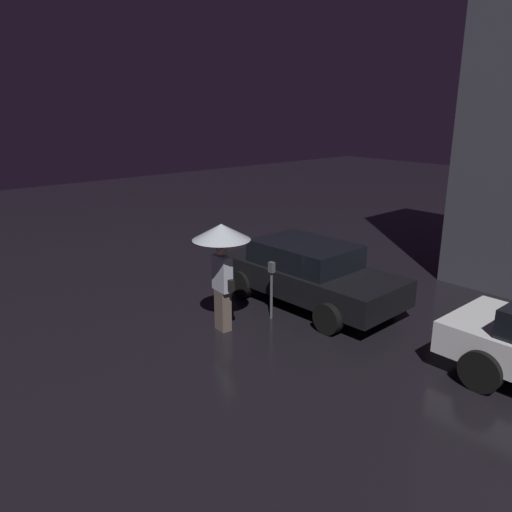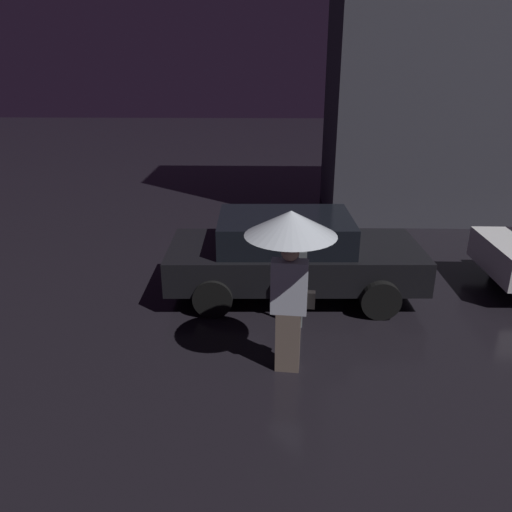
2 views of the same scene
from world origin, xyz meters
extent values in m
cube|color=#3D3D47|center=(-2.94, 6.50, 4.97)|extent=(8.13, 3.00, 9.94)
cube|color=black|center=(-8.11, 1.30, 0.61)|extent=(4.34, 1.91, 0.58)
cube|color=black|center=(-8.28, 1.30, 1.15)|extent=(2.27, 1.64, 0.51)
cylinder|color=black|center=(-6.78, 2.20, 0.32)|extent=(0.64, 0.22, 0.64)
cylinder|color=black|center=(-6.78, 0.40, 0.32)|extent=(0.64, 0.22, 0.64)
cylinder|color=black|center=(-9.44, 2.20, 0.32)|extent=(0.64, 0.22, 0.64)
cylinder|color=black|center=(-9.44, 0.40, 0.32)|extent=(0.64, 0.22, 0.64)
cylinder|color=black|center=(-3.82, 2.42, 0.34)|extent=(0.69, 0.22, 0.69)
cube|color=#66564C|center=(-8.30, -1.04, 0.42)|extent=(0.34, 0.24, 0.85)
cube|color=#B2B7C6|center=(-8.30, -1.04, 1.20)|extent=(0.48, 0.26, 0.71)
sphere|color=tan|center=(-8.30, -1.04, 1.67)|extent=(0.23, 0.23, 0.23)
cylinder|color=black|center=(-8.30, -1.04, 1.47)|extent=(0.02, 0.02, 0.82)
cone|color=silver|center=(-8.30, -1.04, 2.04)|extent=(1.13, 1.13, 0.31)
cube|color=black|center=(-8.05, -1.04, 1.02)|extent=(0.17, 0.12, 0.22)
cylinder|color=#4C5154|center=(-8.06, 0.06, 0.52)|extent=(0.06, 0.06, 1.03)
cube|color=#4C5154|center=(-8.06, 0.06, 1.14)|extent=(0.12, 0.10, 0.22)
camera|label=1|loc=(-0.92, -6.65, 4.34)|focal=35.00mm
camera|label=2|loc=(-8.58, -6.73, 3.85)|focal=35.00mm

